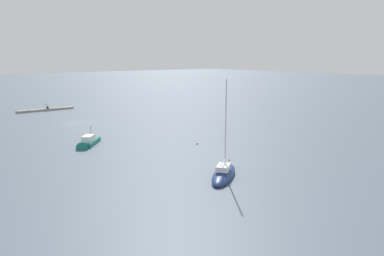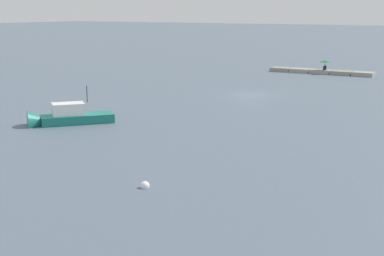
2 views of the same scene
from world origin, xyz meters
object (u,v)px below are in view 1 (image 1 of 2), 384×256
(mooring_buoy_far, at_px, (197,144))
(person_seated_dark_left, at_px, (48,108))
(sailboat_navy_mid, at_px, (224,174))
(motorboat_teal_near, at_px, (88,144))
(umbrella_open_green, at_px, (47,104))

(mooring_buoy_far, bearing_deg, person_seated_dark_left, -81.12)
(sailboat_navy_mid, xyz_separation_m, motorboat_teal_near, (6.70, -23.61, -0.02))
(sailboat_navy_mid, distance_m, motorboat_teal_near, 24.54)
(person_seated_dark_left, bearing_deg, sailboat_navy_mid, 83.34)
(sailboat_navy_mid, bearing_deg, motorboat_teal_near, 158.92)
(umbrella_open_green, bearing_deg, person_seated_dark_left, 98.19)
(umbrella_open_green, xyz_separation_m, motorboat_teal_near, (6.05, 42.10, -1.28))
(sailboat_navy_mid, distance_m, mooring_buoy_far, 16.03)
(umbrella_open_green, height_order, sailboat_navy_mid, sailboat_navy_mid)
(person_seated_dark_left, height_order, umbrella_open_green, umbrella_open_green)
(person_seated_dark_left, xyz_separation_m, motorboat_teal_near, (6.06, 42.03, -0.40))
(umbrella_open_green, bearing_deg, mooring_buoy_far, 98.88)
(sailboat_navy_mid, relative_size, motorboat_teal_near, 1.92)
(person_seated_dark_left, distance_m, umbrella_open_green, 0.88)
(mooring_buoy_far, bearing_deg, sailboat_navy_mid, 62.52)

